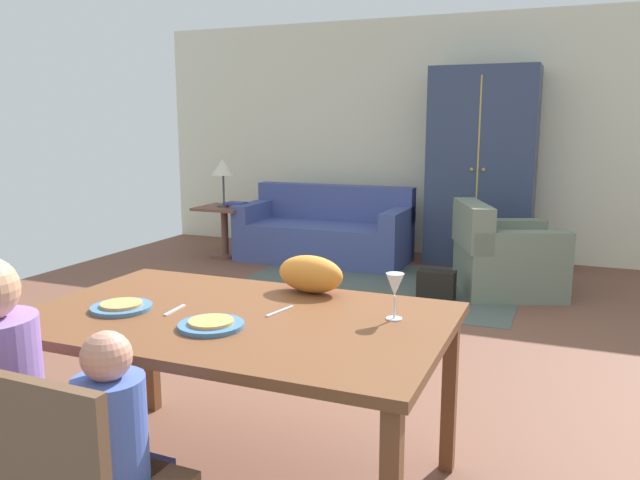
% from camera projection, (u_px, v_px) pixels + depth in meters
% --- Properties ---
extents(ground_plane, '(7.15, 6.48, 0.02)m').
position_uv_depth(ground_plane, '(345.00, 343.00, 4.44)').
color(ground_plane, brown).
extents(back_wall, '(7.15, 0.10, 2.70)m').
position_uv_depth(back_wall, '(443.00, 138.00, 7.18)').
color(back_wall, beige).
rests_on(back_wall, ground_plane).
extents(dining_table, '(1.70, 1.06, 0.76)m').
position_uv_depth(dining_table, '(235.00, 330.00, 2.55)').
color(dining_table, brown).
rests_on(dining_table, ground_plane).
extents(plate_near_man, '(0.25, 0.25, 0.02)m').
position_uv_depth(plate_near_man, '(122.00, 308.00, 2.60)').
color(plate_near_man, teal).
rests_on(plate_near_man, dining_table).
extents(pizza_near_man, '(0.17, 0.17, 0.01)m').
position_uv_depth(pizza_near_man, '(121.00, 304.00, 2.59)').
color(pizza_near_man, tan).
rests_on(pizza_near_man, plate_near_man).
extents(plate_near_child, '(0.25, 0.25, 0.02)m').
position_uv_depth(plate_near_child, '(211.00, 325.00, 2.37)').
color(plate_near_child, teal).
rests_on(plate_near_child, dining_table).
extents(pizza_near_child, '(0.17, 0.17, 0.01)m').
position_uv_depth(pizza_near_child, '(211.00, 322.00, 2.37)').
color(pizza_near_child, '#E79F4C').
rests_on(pizza_near_child, plate_near_child).
extents(wine_glass, '(0.07, 0.07, 0.19)m').
position_uv_depth(wine_glass, '(395.00, 287.00, 2.45)').
color(wine_glass, silver).
rests_on(wine_glass, dining_table).
extents(fork, '(0.03, 0.15, 0.01)m').
position_uv_depth(fork, '(175.00, 310.00, 2.58)').
color(fork, silver).
rests_on(fork, dining_table).
extents(knife, '(0.05, 0.17, 0.01)m').
position_uv_depth(knife, '(280.00, 311.00, 2.57)').
color(knife, silver).
rests_on(knife, dining_table).
extents(person_man, '(0.30, 0.41, 1.11)m').
position_uv_depth(person_man, '(9.00, 429.00, 2.10)').
color(person_man, '#2C2C52').
rests_on(person_man, ground_plane).
extents(cat, '(0.34, 0.20, 0.17)m').
position_uv_depth(cat, '(311.00, 274.00, 2.85)').
color(cat, orange).
rests_on(cat, dining_table).
extents(area_rug, '(2.60, 1.80, 0.01)m').
position_uv_depth(area_rug, '(378.00, 285.00, 5.98)').
color(area_rug, '#48524B').
rests_on(area_rug, ground_plane).
extents(couch, '(1.87, 0.86, 0.82)m').
position_uv_depth(couch, '(325.00, 233.00, 7.04)').
color(couch, '#424E8B').
rests_on(couch, ground_plane).
extents(armchair, '(1.11, 1.10, 0.82)m').
position_uv_depth(armchair, '(503.00, 258.00, 5.67)').
color(armchair, slate).
rests_on(armchair, ground_plane).
extents(armoire, '(1.10, 0.59, 2.10)m').
position_uv_depth(armoire, '(482.00, 168.00, 6.70)').
color(armoire, '#2F3C58').
rests_on(armoire, ground_plane).
extents(side_table, '(0.56, 0.56, 0.58)m').
position_uv_depth(side_table, '(225.00, 224.00, 7.21)').
color(side_table, brown).
rests_on(side_table, ground_plane).
extents(table_lamp, '(0.26, 0.26, 0.54)m').
position_uv_depth(table_lamp, '(223.00, 169.00, 7.10)').
color(table_lamp, '#404542').
rests_on(table_lamp, side_table).
extents(book_lower, '(0.22, 0.16, 0.03)m').
position_uv_depth(book_lower, '(241.00, 206.00, 7.11)').
color(book_lower, maroon).
rests_on(book_lower, side_table).
extents(book_upper, '(0.22, 0.16, 0.03)m').
position_uv_depth(book_upper, '(236.00, 203.00, 7.12)').
color(book_upper, '#37428B').
rests_on(book_upper, book_lower).
extents(handbag, '(0.32, 0.16, 0.26)m').
position_uv_depth(handbag, '(436.00, 285.00, 5.46)').
color(handbag, black).
rests_on(handbag, ground_plane).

